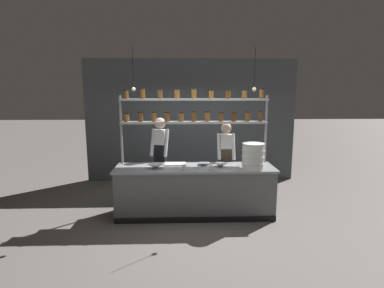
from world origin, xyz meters
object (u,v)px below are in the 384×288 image
Objects in this scene: chef_center at (226,158)px; chef_left at (161,154)px; prep_bowl_near_left at (221,165)px; spice_shelf_unit at (194,114)px; container_stack at (253,156)px; prep_bowl_center_front at (204,164)px; serving_cup_by_board at (211,168)px; prep_bowl_center_back at (156,166)px; cutting_board at (175,164)px; serving_cup_front at (184,168)px.

chef_left is at bearing 174.80° from chef_center.
chef_center is 0.61m from prep_bowl_near_left.
spice_shelf_unit reaches higher than container_stack.
spice_shelf_unit reaches higher than prep_bowl_center_front.
serving_cup_by_board is (-0.38, -0.86, 0.00)m from chef_center.
prep_bowl_center_back is (-1.36, -0.66, -0.01)m from chef_center.
container_stack is 0.62m from prep_bowl_near_left.
prep_bowl_near_left is 2.52× the size of serving_cup_by_board.
spice_shelf_unit is 1.09m from prep_bowl_near_left.
prep_bowl_near_left is at bearing -106.93° from chef_center.
prep_bowl_center_front is at bearing -21.31° from chef_left.
serving_cup_by_board is at bearing -114.00° from chef_center.
chef_center is 5.96× the size of prep_bowl_center_back.
chef_center is at bearing 65.83° from serving_cup_by_board.
chef_center is 8.33× the size of prep_bowl_center_front.
chef_center reaches higher than cutting_board.
spice_shelf_unit reaches higher than serving_cup_front.
prep_bowl_center_back is (-0.70, -0.40, -0.91)m from spice_shelf_unit.
serving_cup_by_board is at bearing -36.30° from cutting_board.
chef_center is at bearing 25.72° from prep_bowl_center_back.
prep_bowl_center_front is at bearing 160.03° from container_stack.
spice_shelf_unit reaches higher than prep_bowl_near_left.
container_stack is at bearing -14.48° from chef_left.
chef_left is 16.97× the size of serving_cup_front.
chef_center is at bearing 8.11° from chef_left.
serving_cup_front is 0.46m from serving_cup_by_board.
chef_center is 7.22× the size of prep_bowl_near_left.
serving_cup_by_board is at bearing -126.66° from prep_bowl_near_left.
container_stack is at bearing -19.72° from prep_bowl_near_left.
cutting_board is 1.43× the size of prep_bowl_center_back.
serving_cup_front is (-0.85, -0.84, 0.01)m from chef_center.
serving_cup_front is (-0.19, -0.59, -0.90)m from spice_shelf_unit.
serving_cup_by_board reaches higher than prep_bowl_center_back.
chef_center is 1.09m from cutting_board.
serving_cup_front is (-0.38, -0.37, 0.03)m from prep_bowl_center_front.
chef_center reaches higher than serving_cup_by_board.
container_stack is at bearing -4.01° from prep_bowl_center_back.
container_stack is at bearing -64.28° from chef_center.
serving_cup_by_board is (0.63, -0.46, 0.03)m from cutting_board.
prep_bowl_center_front is 0.53m from serving_cup_front.
prep_bowl_center_front is 0.71× the size of prep_bowl_center_back.
prep_bowl_center_front is 0.40m from serving_cup_by_board.
container_stack is (1.03, -0.52, -0.72)m from spice_shelf_unit.
prep_bowl_center_back is at bearing -150.09° from spice_shelf_unit.
container_stack is 1.17× the size of cutting_board.
spice_shelf_unit is 10.01× the size of prep_bowl_center_back.
prep_bowl_near_left is 0.72m from serving_cup_front.
serving_cup_front is at bearing -69.39° from cutting_board.
chef_left is (-0.67, 0.38, -0.84)m from spice_shelf_unit.
prep_bowl_near_left is 0.82× the size of prep_bowl_center_back.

